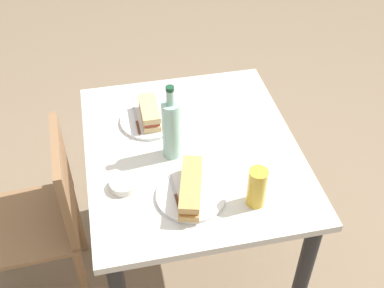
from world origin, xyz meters
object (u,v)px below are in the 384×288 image
Objects in this scene: knife_near at (176,195)px; plate_far at (150,120)px; plate_near at (191,196)px; baguette_sandwich_far at (149,113)px; olive_bowl at (124,185)px; knife_far at (137,122)px; water_bottle at (171,129)px; baguette_sandwich_near at (191,188)px; chair_far at (46,215)px; dining_table at (192,171)px; beer_glass at (257,187)px.

knife_near reaches higher than plate_far.
baguette_sandwich_far is at bearing 10.24° from plate_near.
plate_near is 2.49× the size of olive_bowl.
knife_far reaches higher than plate_near.
plate_far is 1.35× the size of baguette_sandwich_far.
water_bottle reaches higher than knife_near.
baguette_sandwich_near is 0.46m from knife_far.
olive_bowl reaches higher than knife_far.
knife_near is at bearing -116.68° from chair_far.
plate_near is 0.46m from baguette_sandwich_far.
olive_bowl is (-0.35, 0.15, -0.03)m from baguette_sandwich_far.
chair_far is 0.60m from baguette_sandwich_far.
baguette_sandwich_near is 1.43× the size of baguette_sandwich_far.
water_bottle reaches higher than olive_bowl.
olive_bowl is at bearing 118.83° from dining_table.
dining_table is at bearing -144.62° from baguette_sandwich_far.
plate_far is (0.44, 0.03, -0.01)m from knife_near.
chair_far reaches higher than olive_bowl.
chair_far is 5.73× the size of beer_glass.
knife_near is at bearing -176.53° from plate_far.
olive_bowl is (-0.14, 0.20, -0.11)m from water_bottle.
dining_table is 0.42m from beer_glass.
knife_far is at bearing 28.81° from water_bottle.
baguette_sandwich_near is at bearing -112.55° from olive_bowl.
plate_far is 1.62× the size of beer_glass.
beer_glass is (-0.51, -0.35, 0.06)m from knife_far.
knife_near is (-0.25, 0.11, 0.15)m from dining_table.
knife_near is at bearing -117.68° from olive_bowl.
baguette_sandwich_near is at bearing -162.61° from knife_far.
olive_bowl is at bearing 124.24° from water_bottle.
beer_glass reaches higher than baguette_sandwich_far.
olive_bowl reaches higher than plate_near.
knife_far is 0.56× the size of water_bottle.
plate_far is 0.38m from olive_bowl.
knife_near is (-0.25, -0.50, 0.28)m from chair_far.
baguette_sandwich_far reaches higher than knife_far.
knife_near is (0.00, 0.05, 0.01)m from plate_near.
knife_near and knife_far have the same top height.
beer_glass reaches higher than olive_bowl.
baguette_sandwich_near is (0.00, 0.00, 0.04)m from plate_near.
baguette_sandwich_near is 0.06m from knife_near.
knife_near is at bearing -169.18° from knife_far.
baguette_sandwich_far reaches higher than knife_near.
baguette_sandwich_far is 1.84× the size of olive_bowl.
knife_near reaches higher than plate_near.
baguette_sandwich_near is at bearing -93.45° from knife_near.
plate_far is at bearing 14.61° from water_bottle.
water_bottle reaches higher than beer_glass.
baguette_sandwich_far reaches higher than plate_near.
chair_far is 0.90m from beer_glass.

